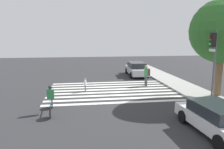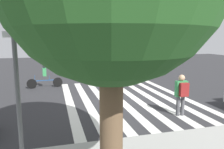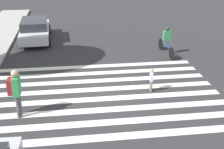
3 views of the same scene
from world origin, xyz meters
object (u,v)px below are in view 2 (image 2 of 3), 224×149
Objects in this scene: traffic_light at (15,42)px; pedestrian_child_with_backpack at (116,81)px; pedestrian_adult_blue_shirt at (182,92)px; cyclist_mid_street at (45,76)px.

pedestrian_child_with_backpack is at bearing -123.24° from traffic_light.
pedestrian_adult_blue_shirt is at bearing -161.62° from traffic_light.
traffic_light is at bearing 67.16° from pedestrian_child_with_backpack.
pedestrian_adult_blue_shirt is 1.75× the size of pedestrian_child_with_backpack.
pedestrian_adult_blue_shirt reaches higher than cyclist_mid_street.
traffic_light is 2.55× the size of pedestrian_adult_blue_shirt.
pedestrian_child_with_backpack is (-4.94, -7.53, -2.72)m from traffic_light.
pedestrian_adult_blue_shirt reaches higher than pedestrian_child_with_backpack.
pedestrian_child_with_backpack is at bearing 152.30° from cyclist_mid_street.
traffic_light is 1.97× the size of cyclist_mid_street.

